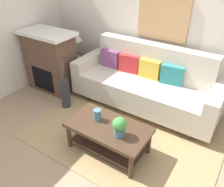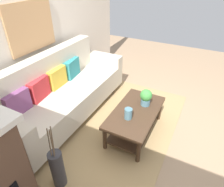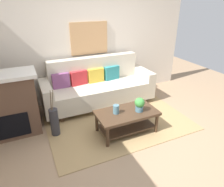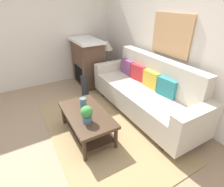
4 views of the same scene
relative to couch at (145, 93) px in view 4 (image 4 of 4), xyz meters
The scene contains 20 objects.
ground_plane 1.49m from the couch, 86.48° to the right, with size 8.89×8.89×0.00m, color #9E7F60.
wall_back 1.07m from the couch, 80.67° to the left, with size 4.89×0.10×2.70m, color beige.
wall_left 2.75m from the couch, 158.02° to the right, with size 0.10×4.91×2.70m, color beige.
area_rug 1.02m from the couch, 84.59° to the right, with size 2.77×1.76×0.01m, color #A38456.
couch is the anchor object (origin of this frame).
throw_pillow_plum 0.84m from the couch, behind, with size 0.36×0.12×0.32m, color #7A4270.
throw_pillow_crimson 0.49m from the couch, 162.72° to the left, with size 0.36×0.12×0.32m, color red.
throw_pillow_mustard 0.28m from the couch, 90.00° to the left, with size 0.36×0.12×0.32m, color gold.
throw_pillow_teal 0.49m from the couch, 17.28° to the left, with size 0.36×0.12×0.32m, color teal.
coffee_table 1.25m from the couch, 86.55° to the right, with size 1.10×0.60×0.43m.
tabletop_vase 1.22m from the couch, 95.88° to the right, with size 0.11×0.11×0.16m, color slate.
potted_plant_tabletop 1.35m from the couch, 77.64° to the right, with size 0.18×0.18×0.26m.
side_table 1.56m from the couch, behind, with size 0.44×0.44×0.56m, color #422D1E.
table_lamp 1.65m from the couch, behind, with size 0.28×0.28×0.57m.
fireplace 1.86m from the couch, 166.93° to the right, with size 1.02×0.58×1.16m.
floor_vase 1.39m from the couch, 145.53° to the right, with size 0.16×0.16×0.53m, color #2D2D33.
floor_vase_branch_a 1.39m from the couch, 145.06° to the right, with size 0.01×0.01×0.36m, color brown.
floor_vase_branch_b 1.41m from the couch, 146.36° to the right, with size 0.01×0.01×0.36m, color brown.
floor_vase_branch_c 1.43m from the couch, 145.17° to the right, with size 0.01×0.01×0.36m, color brown.
framed_painting 1.12m from the couch, 90.00° to the left, with size 0.87×0.03×0.72m, color tan.
Camera 4 is at (2.19, -0.62, 2.03)m, focal length 28.51 mm.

